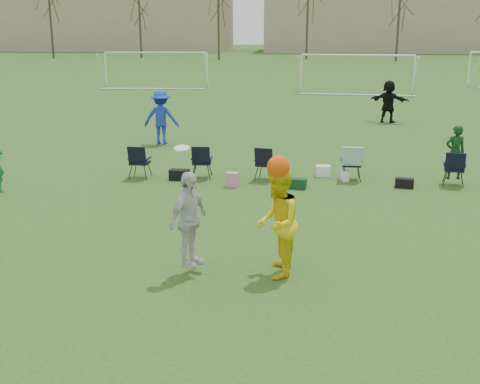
# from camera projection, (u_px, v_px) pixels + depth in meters

# --- Properties ---
(ground) EXTENTS (260.00, 260.00, 0.00)m
(ground) POSITION_uv_depth(u_px,v_px,m) (222.00, 305.00, 9.57)
(ground) COLOR #2A4F18
(ground) RESTS_ON ground
(fielder_blue) EXTENTS (1.33, 0.81, 1.99)m
(fielder_blue) POSITION_uv_depth(u_px,v_px,m) (161.00, 117.00, 22.22)
(fielder_blue) COLOR #1733AF
(fielder_blue) RESTS_ON ground
(fielder_black) EXTENTS (1.84, 1.25, 1.91)m
(fielder_black) POSITION_uv_depth(u_px,v_px,m) (388.00, 101.00, 27.20)
(fielder_black) COLOR black
(fielder_black) RESTS_ON ground
(center_contest) EXTENTS (2.31, 1.16, 2.32)m
(center_contest) POSITION_uv_depth(u_px,v_px,m) (247.00, 220.00, 10.46)
(center_contest) COLOR silver
(center_contest) RESTS_ON ground
(sideline_setup) EXTENTS (9.52, 1.80, 1.66)m
(sideline_setup) POSITION_uv_depth(u_px,v_px,m) (304.00, 163.00, 17.05)
(sideline_setup) COLOR #0E3615
(sideline_setup) RESTS_ON ground
(goal_left) EXTENTS (7.39, 0.76, 2.46)m
(goal_left) POSITION_uv_depth(u_px,v_px,m) (156.00, 59.00, 42.75)
(goal_left) COLOR white
(goal_left) RESTS_ON ground
(goal_mid) EXTENTS (7.40, 0.63, 2.46)m
(goal_mid) POSITION_uv_depth(u_px,v_px,m) (357.00, 63.00, 39.16)
(goal_mid) COLOR white
(goal_mid) RESTS_ON ground
(tree_line) EXTENTS (110.28, 3.28, 11.40)m
(tree_line) POSITION_uv_depth(u_px,v_px,m) (309.00, 18.00, 74.94)
(tree_line) COLOR #382B21
(tree_line) RESTS_ON ground
(building_row) EXTENTS (126.00, 16.00, 13.00)m
(building_row) POSITION_uv_depth(u_px,v_px,m) (351.00, 14.00, 98.92)
(building_row) COLOR tan
(building_row) RESTS_ON ground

